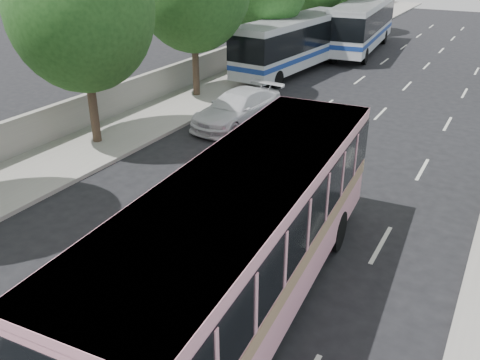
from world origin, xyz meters
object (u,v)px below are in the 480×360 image
Objects in this scene: pink_taxi at (248,151)px; white_pickup at (238,108)px; pink_bus at (248,226)px; tour_coach_front at (295,40)px; tour_coach_rear at (363,22)px.

white_pickup reaches higher than pink_taxi.
pink_bus is 2.77× the size of pink_taxi.
pink_bus reaches higher than pink_taxi.
tour_coach_front is 0.94× the size of tour_coach_rear.
pink_bus is 8.22m from pink_taxi.
tour_coach_rear is (1.80, 8.70, 0.13)m from tour_coach_front.
tour_coach_rear reaches higher than pink_taxi.
tour_coach_rear is at bearing 96.47° from white_pickup.
white_pickup is 0.46× the size of tour_coach_front.
tour_coach_rear is at bearing 98.12° from pink_bus.
pink_taxi is 0.32× the size of tour_coach_rear.
pink_bus reaches higher than tour_coach_front.
tour_coach_rear is (0.00, 19.47, 1.44)m from white_pickup.
pink_bus reaches higher than white_pickup.
pink_taxi is 15.71m from tour_coach_front.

